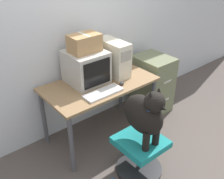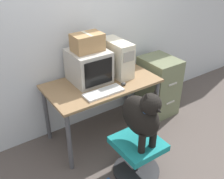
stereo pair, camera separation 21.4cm
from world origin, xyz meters
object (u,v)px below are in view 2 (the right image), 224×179
at_px(pc_tower, 117,58).
at_px(crt_monitor, 89,66).
at_px(filing_cabinet, 158,86).
at_px(cardboard_box, 87,42).
at_px(dog, 142,115).
at_px(office_chair, 137,155).
at_px(keyboard, 104,92).

bearing_deg(pc_tower, crt_monitor, 174.27).
bearing_deg(filing_cabinet, cardboard_box, 174.12).
xyz_separation_m(crt_monitor, cardboard_box, (-0.00, 0.00, 0.29)).
distance_m(filing_cabinet, cardboard_box, 1.35).
bearing_deg(dog, cardboard_box, 92.96).
height_order(dog, filing_cabinet, dog).
bearing_deg(cardboard_box, office_chair, -86.92).
xyz_separation_m(pc_tower, cardboard_box, (-0.37, 0.04, 0.26)).
distance_m(dog, cardboard_box, 1.04).
xyz_separation_m(keyboard, filing_cabinet, (1.09, 0.25, -0.37)).
distance_m(office_chair, filing_cabinet, 1.29).
height_order(crt_monitor, pc_tower, pc_tower).
bearing_deg(keyboard, pc_tower, 38.49).
bearing_deg(office_chair, filing_cabinet, 37.70).
distance_m(crt_monitor, dog, 0.94).
bearing_deg(pc_tower, office_chair, -110.97).
bearing_deg(office_chair, keyboard, 97.82).
xyz_separation_m(crt_monitor, keyboard, (-0.03, -0.36, -0.18)).
bearing_deg(office_chair, pc_tower, 69.03).
xyz_separation_m(crt_monitor, pc_tower, (0.37, -0.04, 0.03)).
height_order(crt_monitor, office_chair, crt_monitor).
xyz_separation_m(crt_monitor, dog, (0.05, -0.92, -0.18)).
height_order(pc_tower, filing_cabinet, pc_tower).
distance_m(crt_monitor, office_chair, 1.14).
bearing_deg(cardboard_box, keyboard, -94.04).
bearing_deg(crt_monitor, dog, -87.03).
distance_m(office_chair, dog, 0.54).
bearing_deg(crt_monitor, cardboard_box, 90.00).
relative_size(pc_tower, dog, 0.73).
height_order(pc_tower, dog, pc_tower).
xyz_separation_m(office_chair, cardboard_box, (-0.05, 0.89, 1.00)).
height_order(keyboard, filing_cabinet, filing_cabinet).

